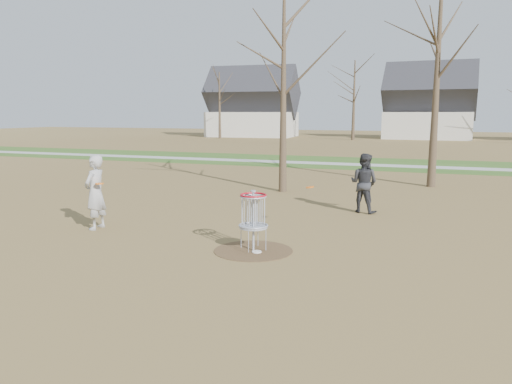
% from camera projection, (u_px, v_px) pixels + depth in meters
% --- Properties ---
extents(ground, '(160.00, 160.00, 0.00)m').
position_uv_depth(ground, '(253.00, 251.00, 11.31)').
color(ground, brown).
rests_on(ground, ground).
extents(green_band, '(160.00, 8.00, 0.01)m').
position_uv_depth(green_band, '(375.00, 164.00, 30.73)').
color(green_band, '#2D5119').
rests_on(green_band, ground).
extents(footpath, '(160.00, 1.50, 0.01)m').
position_uv_depth(footpath, '(373.00, 165.00, 29.80)').
color(footpath, '#9E9E99').
rests_on(footpath, green_band).
extents(dirt_circle, '(1.80, 1.80, 0.01)m').
position_uv_depth(dirt_circle, '(253.00, 250.00, 11.31)').
color(dirt_circle, '#47331E').
rests_on(dirt_circle, ground).
extents(player_standing, '(0.53, 0.76, 2.00)m').
position_uv_depth(player_standing, '(95.00, 192.00, 13.29)').
color(player_standing, '#A6A6A6').
rests_on(player_standing, ground).
extents(player_throwing, '(1.06, 0.92, 1.86)m').
position_uv_depth(player_throwing, '(364.00, 183.00, 15.55)').
color(player_throwing, '#2C2C30').
rests_on(player_throwing, ground).
extents(disc_grounded, '(0.22, 0.22, 0.02)m').
position_uv_depth(disc_grounded, '(257.00, 252.00, 11.16)').
color(disc_grounded, white).
rests_on(disc_grounded, dirt_circle).
extents(discs_in_play, '(5.34, 2.31, 0.16)m').
position_uv_depth(discs_in_play, '(210.00, 185.00, 13.12)').
color(discs_in_play, orange).
rests_on(discs_in_play, ground).
extents(disc_golf_basket, '(0.64, 0.64, 1.35)m').
position_uv_depth(disc_golf_basket, '(253.00, 211.00, 11.17)').
color(disc_golf_basket, '#9EA3AD').
rests_on(disc_golf_basket, ground).
extents(bare_trees, '(52.62, 44.98, 9.00)m').
position_uv_depth(bare_trees, '(421.00, 87.00, 42.94)').
color(bare_trees, '#382B1E').
rests_on(bare_trees, ground).
extents(houses_row, '(56.51, 10.01, 7.26)m').
position_uv_depth(houses_row, '(449.00, 109.00, 57.85)').
color(houses_row, silver).
rests_on(houses_row, ground).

